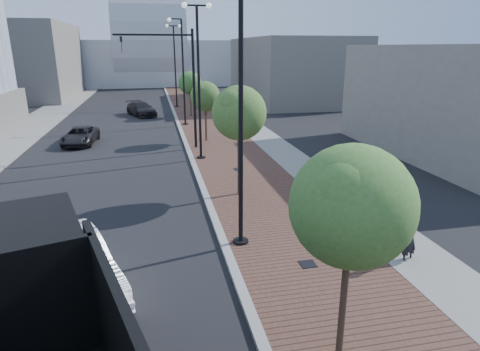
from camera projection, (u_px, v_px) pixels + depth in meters
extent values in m
cube|color=#4C2D23|center=(208.00, 114.00, 43.27)|extent=(7.00, 140.00, 0.12)
cube|color=slate|center=(233.00, 113.00, 43.80)|extent=(2.40, 140.00, 0.13)
cube|color=gray|center=(175.00, 115.00, 42.57)|extent=(0.30, 140.00, 0.14)
cube|color=slate|center=(42.00, 119.00, 39.98)|extent=(4.00, 140.00, 0.12)
cube|color=black|center=(14.00, 287.00, 8.75)|extent=(3.54, 3.61, 2.94)
cube|color=black|center=(20.00, 291.00, 10.30)|extent=(2.76, 1.31, 1.47)
cube|color=black|center=(6.00, 317.00, 6.43)|extent=(2.75, 0.93, 2.26)
cylinder|color=black|center=(83.00, 336.00, 9.18)|extent=(0.68, 1.29, 1.24)
cylinder|color=silver|center=(83.00, 336.00, 9.18)|extent=(0.56, 0.76, 0.68)
cylinder|color=black|center=(74.00, 299.00, 10.52)|extent=(0.68, 1.29, 1.24)
cylinder|color=silver|center=(74.00, 299.00, 10.52)|extent=(0.56, 0.76, 0.68)
imported|color=white|center=(72.00, 264.00, 11.81)|extent=(3.70, 5.33, 1.67)
imported|color=black|center=(80.00, 136.00, 29.90)|extent=(2.44, 4.65, 1.25)
imported|color=black|center=(141.00, 109.00, 42.35)|extent=(3.62, 5.22, 1.40)
imported|color=black|center=(409.00, 237.00, 13.30)|extent=(0.78, 0.64, 1.85)
cylinder|color=black|center=(241.00, 243.00, 14.70)|extent=(0.56, 0.56, 0.20)
cylinder|color=black|center=(241.00, 118.00, 13.34)|extent=(0.16, 0.16, 9.00)
cylinder|color=black|center=(201.00, 158.00, 25.89)|extent=(0.56, 0.56, 0.20)
cylinder|color=black|center=(199.00, 86.00, 24.53)|extent=(0.16, 0.16, 9.00)
cylinder|color=black|center=(197.00, 5.00, 23.18)|extent=(1.40, 0.10, 0.10)
sphere|color=silver|center=(184.00, 5.00, 23.04)|extent=(0.32, 0.32, 0.32)
sphere|color=silver|center=(209.00, 6.00, 23.31)|extent=(0.32, 0.32, 0.32)
cylinder|color=black|center=(185.00, 125.00, 37.08)|extent=(0.56, 0.56, 0.20)
cylinder|color=black|center=(183.00, 74.00, 35.72)|extent=(0.16, 0.16, 9.00)
cylinder|color=black|center=(175.00, 19.00, 34.27)|extent=(1.00, 0.10, 0.10)
sphere|color=silver|center=(169.00, 20.00, 34.19)|extent=(0.32, 0.32, 0.32)
cylinder|color=black|center=(177.00, 107.00, 48.27)|extent=(0.56, 0.56, 0.20)
cylinder|color=black|center=(175.00, 67.00, 46.91)|extent=(0.16, 0.16, 9.00)
cylinder|color=black|center=(173.00, 26.00, 45.56)|extent=(1.40, 0.10, 0.10)
sphere|color=silver|center=(167.00, 26.00, 45.42)|extent=(0.32, 0.32, 0.32)
sphere|color=silver|center=(180.00, 26.00, 45.69)|extent=(0.32, 0.32, 0.32)
cylinder|color=black|center=(194.00, 91.00, 27.52)|extent=(0.18, 0.18, 8.00)
cylinder|color=black|center=(153.00, 35.00, 25.93)|extent=(5.00, 0.12, 0.12)
imported|color=black|center=(121.00, 45.00, 25.72)|extent=(0.16, 0.20, 1.00)
cylinder|color=#382619|center=(344.00, 293.00, 8.81)|extent=(0.16, 0.16, 3.53)
sphere|color=#376623|center=(352.00, 206.00, 8.20)|extent=(2.56, 2.56, 2.56)
sphere|color=#376623|center=(362.00, 211.00, 8.63)|extent=(1.79, 1.79, 1.79)
sphere|color=#376623|center=(346.00, 196.00, 7.75)|extent=(1.53, 1.53, 1.53)
cylinder|color=#382619|center=(239.00, 159.00, 19.03)|extent=(0.16, 0.16, 3.73)
sphere|color=#3B6322|center=(239.00, 113.00, 18.39)|extent=(2.49, 2.49, 2.49)
sphere|color=#3B6322|center=(246.00, 117.00, 18.83)|extent=(1.74, 1.74, 1.74)
sphere|color=#3B6322|center=(234.00, 106.00, 17.94)|extent=(1.49, 1.49, 1.49)
cylinder|color=#382619|center=(206.00, 121.00, 30.31)|extent=(0.16, 0.16, 3.17)
sphere|color=#33571E|center=(205.00, 97.00, 29.76)|extent=(2.21, 2.21, 2.21)
sphere|color=#33571E|center=(210.00, 99.00, 30.19)|extent=(1.54, 1.54, 1.54)
sphere|color=#33571E|center=(202.00, 93.00, 29.33)|extent=(1.32, 1.32, 1.32)
cylinder|color=#382619|center=(191.00, 101.00, 41.50)|extent=(0.16, 0.16, 3.17)
sphere|color=#2A5B1F|center=(190.00, 83.00, 40.95)|extent=(2.30, 2.30, 2.30)
sphere|color=#2A5B1F|center=(194.00, 85.00, 41.38)|extent=(1.61, 1.61, 1.61)
sphere|color=#2A5B1F|center=(187.00, 80.00, 40.52)|extent=(1.38, 1.38, 1.38)
cube|color=#ACAFB6|center=(151.00, 62.00, 82.95)|extent=(50.00, 28.00, 8.00)
cube|color=slate|center=(17.00, 61.00, 55.75)|extent=(14.00, 20.00, 10.00)
cube|color=#635F59|center=(291.00, 70.00, 53.89)|extent=(12.00, 22.00, 8.00)
cube|color=#67645D|center=(469.00, 101.00, 26.47)|extent=(10.00, 16.00, 7.00)
cube|color=black|center=(308.00, 264.00, 13.19)|extent=(0.50, 0.50, 0.02)
cube|color=black|center=(238.00, 169.00, 23.45)|extent=(0.50, 0.50, 0.02)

